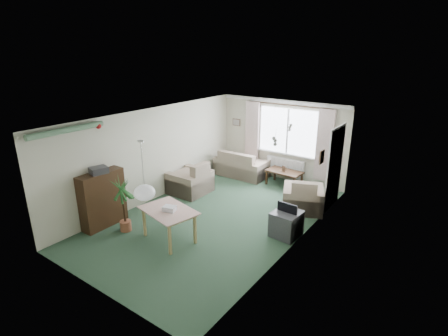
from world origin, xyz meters
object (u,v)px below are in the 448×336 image
Objects in this scene: houseplant at (124,205)px; dining_table at (169,225)px; tv_cube at (286,224)px; pet_bed at (296,198)px; armchair_corner at (303,194)px; armchair_left at (190,177)px; sofa at (242,163)px; coffee_table at (284,178)px; bookshelf at (103,199)px.

dining_table is (1.05, 0.28, -0.28)m from houseplant.
pet_bed is (-0.58, 1.79, -0.21)m from tv_cube.
armchair_corner is 0.95× the size of armchair_left.
sofa is 1.70× the size of armchair_corner.
armchair_left reaches higher than sofa.
bookshelf is at bearing -116.30° from coffee_table.
dining_table is at bearing -136.60° from tv_cube.
houseplant is at bearing -123.09° from pet_bed.
armchair_left is 2.73m from coffee_table.
pet_bed is at bearing 56.91° from houseplant.
pet_bed is at bearing -72.33° from armchair_corner.
tv_cube is at bearing 32.14° from houseplant.
coffee_table is 4.72m from houseplant.
bookshelf is 4.06m from tv_cube.
sofa is at bearing 141.08° from tv_cube.
bookshelf is at bearing 79.98° from sofa.
armchair_corner reaches higher than tv_cube.
armchair_corner reaches higher than sofa.
armchair_corner is at bearing -48.77° from pet_bed.
bookshelf reaches higher than armchair_corner.
bookshelf is at bearing -7.93° from armchair_left.
coffee_table is 1.08m from pet_bed.
armchair_corner is at bearing 104.52° from armchair_left.
tv_cube is at bearing -72.08° from pet_bed.
coffee_table reaches higher than pet_bed.
bookshelf is at bearing -170.56° from houseplant.
coffee_table is 1.63× the size of pet_bed.
pet_bed is (2.62, 1.19, -0.39)m from armchair_left.
coffee_table is (-1.09, 1.17, -0.20)m from armchair_corner.
coffee_table is at bearing 135.79° from armchair_left.
armchair_left is (-0.43, -1.96, 0.05)m from sofa.
bookshelf reaches higher than pet_bed.
armchair_left is at bearing 81.93° from bookshelf.
armchair_left is at bearing 95.88° from houseplant.
bookshelf reaches higher than coffee_table.
houseplant is 2.00× the size of pet_bed.
coffee_table is 0.79× the size of bookshelf.
armchair_corner is 3.40m from dining_table.
armchair_left is (-2.98, -0.79, 0.02)m from armchair_corner.
houseplant is (-0.18, -4.41, 0.21)m from sofa.
bookshelf is 4.80m from pet_bed.
armchair_corner is 1.41m from tv_cube.
houseplant is (0.59, 0.10, -0.02)m from bookshelf.
coffee_table is at bearing 120.92° from tv_cube.
bookshelf is at bearing 21.60° from armchair_corner.
dining_table is (-1.67, -2.95, -0.09)m from armchair_corner.
sofa is 1.47m from coffee_table.
sofa is at bearing -48.31° from armchair_corner.
houseplant reaches higher than dining_table.
dining_table is 2.46m from tv_cube.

